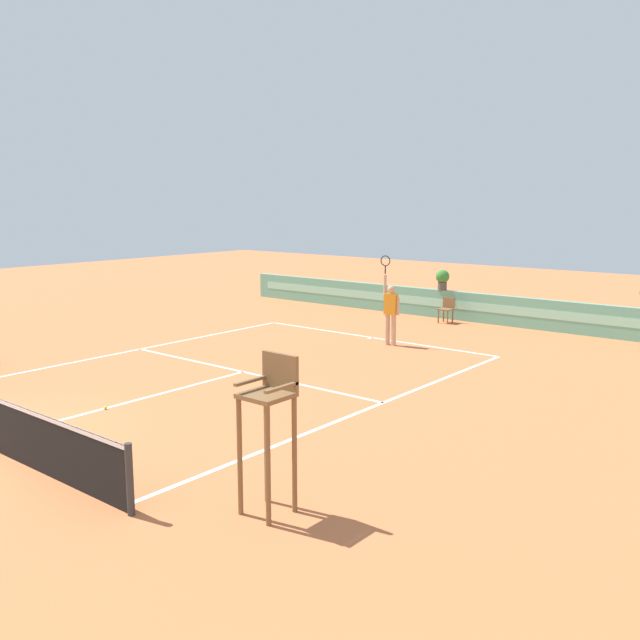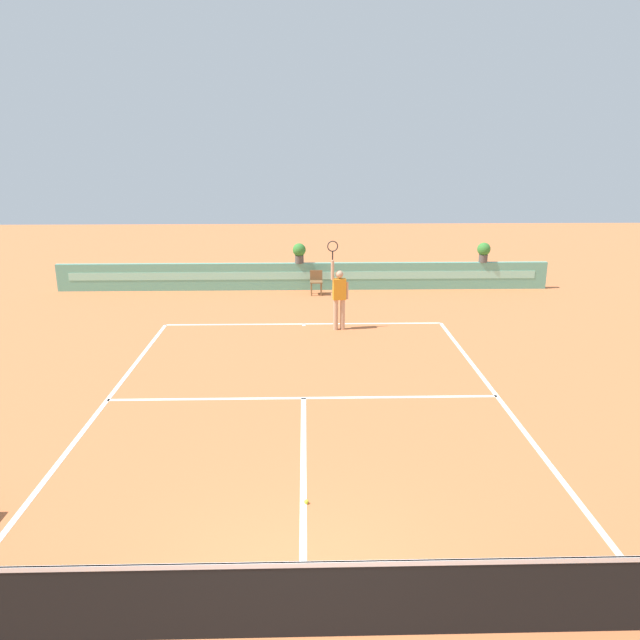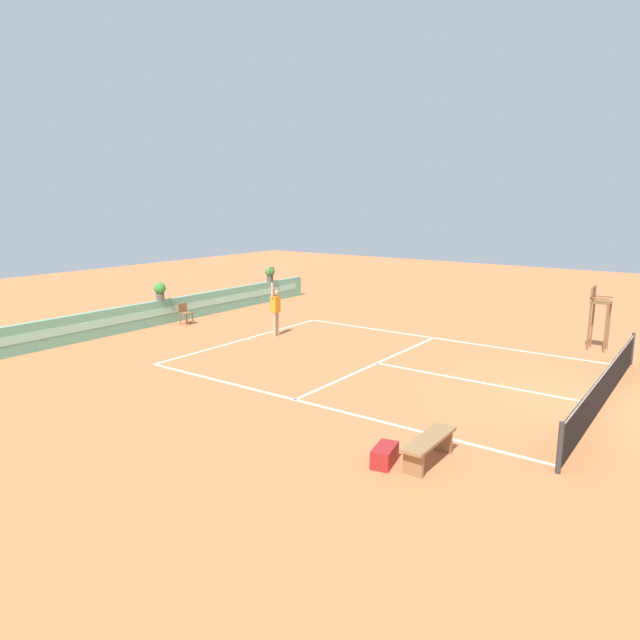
# 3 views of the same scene
# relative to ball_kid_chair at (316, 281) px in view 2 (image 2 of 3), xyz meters

# --- Properties ---
(ground_plane) EXTENTS (60.00, 60.00, 0.00)m
(ground_plane) POSITION_rel_ball_kid_chair_xyz_m (-0.44, -9.66, -0.48)
(ground_plane) COLOR #C66B3D
(court_lines) EXTENTS (8.32, 11.94, 0.01)m
(court_lines) POSITION_rel_ball_kid_chair_xyz_m (-0.44, -8.94, -0.47)
(court_lines) COLOR white
(court_lines) RESTS_ON ground
(net) EXTENTS (8.92, 0.10, 1.00)m
(net) POSITION_rel_ball_kid_chair_xyz_m (-0.44, -15.66, 0.03)
(net) COLOR #333333
(net) RESTS_ON ground
(back_wall_barrier) EXTENTS (18.00, 0.21, 1.00)m
(back_wall_barrier) POSITION_rel_ball_kid_chair_xyz_m (-0.44, 0.73, 0.02)
(back_wall_barrier) COLOR #60A88E
(back_wall_barrier) RESTS_ON ground
(ball_kid_chair) EXTENTS (0.44, 0.44, 0.85)m
(ball_kid_chair) POSITION_rel_ball_kid_chair_xyz_m (0.00, 0.00, 0.00)
(ball_kid_chair) COLOR brown
(ball_kid_chair) RESTS_ON ground
(tennis_player) EXTENTS (0.62, 0.26, 2.58)m
(tennis_player) POSITION_rel_ball_kid_chair_xyz_m (0.57, -4.33, 0.57)
(tennis_player) COLOR tan
(tennis_player) RESTS_ON ground
(tennis_ball_near_baseline) EXTENTS (0.07, 0.07, 0.07)m
(tennis_ball_near_baseline) POSITION_rel_ball_kid_chair_xyz_m (-0.40, -13.15, -0.44)
(tennis_ball_near_baseline) COLOR #CCE033
(tennis_ball_near_baseline) RESTS_ON ground
(potted_plant_far_right) EXTENTS (0.48, 0.48, 0.72)m
(potted_plant_far_right) POSITION_rel_ball_kid_chair_xyz_m (6.17, 0.73, 0.93)
(potted_plant_far_right) COLOR #514C47
(potted_plant_far_right) RESTS_ON back_wall_barrier
(potted_plant_centre) EXTENTS (0.48, 0.48, 0.72)m
(potted_plant_centre) POSITION_rel_ball_kid_chair_xyz_m (-0.60, 0.73, 0.93)
(potted_plant_centre) COLOR #514C47
(potted_plant_centre) RESTS_ON back_wall_barrier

